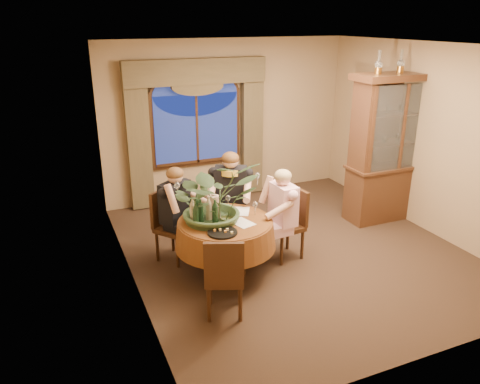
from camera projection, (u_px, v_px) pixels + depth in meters
name	position (u px, v px, depth m)	size (l,w,h in m)	color
floor	(293.00, 249.00, 6.70)	(5.00, 5.00, 0.00)	black
wall_back	(227.00, 120.00, 8.36)	(4.50, 4.50, 0.00)	#8E7757
wall_right	(427.00, 139.00, 7.03)	(5.00, 5.00, 0.00)	#8E7757
ceiling	(302.00, 45.00, 5.72)	(5.00, 5.00, 0.00)	white
window	(197.00, 129.00, 8.12)	(1.62, 0.10, 1.32)	navy
arched_transom	(195.00, 83.00, 7.84)	(1.60, 0.06, 0.44)	navy
drapery_left	(139.00, 142.00, 7.74)	(0.38, 0.14, 2.32)	#473D26
drapery_right	(252.00, 131.00, 8.49)	(0.38, 0.14, 2.32)	#473D26
swag_valance	(196.00, 72.00, 7.70)	(2.45, 0.16, 0.42)	#473D26
dining_table	(226.00, 248.00, 5.94)	(1.27, 1.27, 0.75)	maroon
china_cabinet	(391.00, 149.00, 7.40)	(1.44, 0.57, 2.34)	#392012
oil_lamp_left	(379.00, 62.00, 6.78)	(0.11, 0.11, 0.34)	#A5722D
oil_lamp_center	(401.00, 61.00, 6.93)	(0.11, 0.11, 0.34)	#A5722D
oil_lamp_right	(422.00, 60.00, 7.08)	(0.11, 0.11, 0.34)	#A5722D
chair_right	(285.00, 225.00, 6.33)	(0.42, 0.42, 0.96)	black
chair_back_right	(229.00, 215.00, 6.65)	(0.42, 0.42, 0.96)	black
chair_back	(174.00, 227.00, 6.28)	(0.42, 0.42, 0.96)	black
chair_front_left	(225.00, 275.00, 5.11)	(0.42, 0.42, 0.96)	black
person_pink	(283.00, 216.00, 6.19)	(0.47, 0.43, 1.30)	beige
person_back	(176.00, 214.00, 6.22)	(0.47, 0.43, 1.32)	black
person_scarf	(231.00, 200.00, 6.59)	(0.51, 0.46, 1.41)	black
stoneware_vase	(214.00, 207.00, 5.80)	(0.17, 0.17, 0.31)	#937662
centerpiece_plant	(214.00, 168.00, 5.61)	(1.08, 1.20, 0.93)	#34502D
olive_bowl	(227.00, 220.00, 5.76)	(0.17, 0.17, 0.05)	#465228
cheese_platter	(222.00, 232.00, 5.46)	(0.35, 0.35, 0.02)	black
wine_bottle_0	(196.00, 216.00, 5.54)	(0.07, 0.07, 0.33)	black
wine_bottle_1	(197.00, 206.00, 5.81)	(0.07, 0.07, 0.33)	black
wine_bottle_2	(201.00, 212.00, 5.63)	(0.07, 0.07, 0.33)	black
wine_bottle_3	(215.00, 213.00, 5.62)	(0.07, 0.07, 0.33)	black
wine_bottle_4	(193.00, 211.00, 5.68)	(0.07, 0.07, 0.33)	tan
wine_bottle_5	(209.00, 209.00, 5.72)	(0.07, 0.07, 0.33)	tan
tasting_paper_0	(242.00, 223.00, 5.73)	(0.21, 0.30, 0.00)	white
tasting_paper_1	(241.00, 211.00, 6.07)	(0.21, 0.30, 0.00)	white
wine_glass_person_pink	(255.00, 208.00, 5.95)	(0.07, 0.07, 0.18)	silver
wine_glass_person_back	(198.00, 207.00, 5.98)	(0.07, 0.07, 0.18)	silver
wine_glass_person_scarf	(228.00, 201.00, 6.17)	(0.07, 0.07, 0.18)	silver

